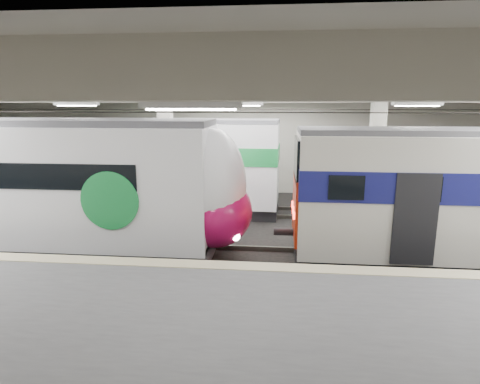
# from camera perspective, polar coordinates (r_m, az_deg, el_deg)

# --- Properties ---
(station_hall) EXTENTS (36.00, 24.00, 5.75)m
(station_hall) POSITION_cam_1_polar(r_m,az_deg,el_deg) (10.82, -1.87, 3.31)
(station_hall) COLOR black
(station_hall) RESTS_ON ground
(modern_emu) EXTENTS (13.90, 2.87, 4.48)m
(modern_emu) POSITION_cam_1_polar(r_m,az_deg,el_deg) (14.52, -24.15, 0.41)
(modern_emu) COLOR white
(modern_emu) RESTS_ON ground
(far_train) EXTENTS (13.42, 3.13, 4.29)m
(far_train) POSITION_cam_1_polar(r_m,az_deg,el_deg) (19.23, -14.82, 3.87)
(far_train) COLOR white
(far_train) RESTS_ON ground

